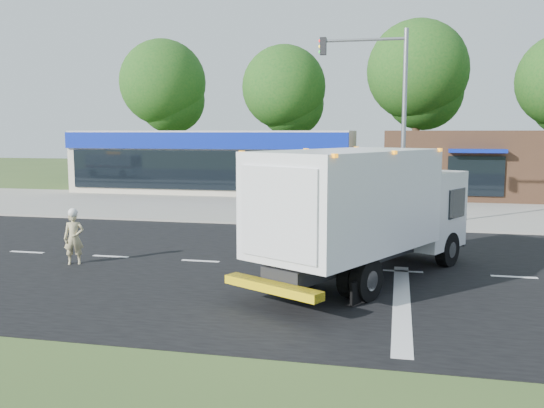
{
  "coord_description": "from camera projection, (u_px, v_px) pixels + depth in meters",
  "views": [
    {
      "loc": [
        2.86,
        -16.34,
        3.95
      ],
      "look_at": [
        -0.99,
        1.03,
        1.7
      ],
      "focal_mm": 38.0,
      "sensor_mm": 36.0,
      "label": 1
    }
  ],
  "objects": [
    {
      "name": "retail_strip_mall",
      "position": [
        215.0,
        161.0,
        37.92
      ],
      "size": [
        18.0,
        6.2,
        4.0
      ],
      "color": "beige",
      "rests_on": "ground"
    },
    {
      "name": "background_trees",
      "position": [
        351.0,
        86.0,
        43.48
      ],
      "size": [
        36.77,
        7.39,
        12.1
      ],
      "color": "#332114",
      "rests_on": "ground"
    },
    {
      "name": "ground",
      "position": [
        297.0,
        266.0,
        16.94
      ],
      "size": [
        120.0,
        120.0,
        0.0
      ],
      "primitive_type": "plane",
      "color": "#385123",
      "rests_on": "ground"
    },
    {
      "name": "sidewalk",
      "position": [
        330.0,
        222.0,
        24.88
      ],
      "size": [
        60.0,
        2.4,
        0.12
      ],
      "primitive_type": "cube",
      "color": "gray",
      "rests_on": "ground"
    },
    {
      "name": "lane_markings",
      "position": [
        338.0,
        280.0,
        15.34
      ],
      "size": [
        55.2,
        7.0,
        0.01
      ],
      "color": "silver",
      "rests_on": "road_asphalt"
    },
    {
      "name": "parking_apron",
      "position": [
        343.0,
        206.0,
        30.5
      ],
      "size": [
        60.0,
        9.0,
        0.02
      ],
      "primitive_type": "cube",
      "color": "gray",
      "rests_on": "ground"
    },
    {
      "name": "emergency_worker",
      "position": [
        74.0,
        237.0,
        17.11
      ],
      "size": [
        0.68,
        0.58,
        1.7
      ],
      "rotation": [
        0.0,
        0.0,
        0.42
      ],
      "color": "tan",
      "rests_on": "ground"
    },
    {
      "name": "ems_box_truck",
      "position": [
        365.0,
        205.0,
        15.13
      ],
      "size": [
        5.89,
        8.11,
        3.5
      ],
      "rotation": [
        0.0,
        0.0,
        1.08
      ],
      "color": "black",
      "rests_on": "ground"
    },
    {
      "name": "road_asphalt",
      "position": [
        297.0,
        266.0,
        16.94
      ],
      "size": [
        60.0,
        14.0,
        0.02
      ],
      "primitive_type": "cube",
      "color": "black",
      "rests_on": "ground"
    },
    {
      "name": "traffic_signal_pole",
      "position": [
        388.0,
        107.0,
        23.18
      ],
      "size": [
        3.51,
        0.25,
        8.0
      ],
      "color": "gray",
      "rests_on": "ground"
    },
    {
      "name": "brown_storefront",
      "position": [
        470.0,
        164.0,
        34.55
      ],
      "size": [
        10.0,
        6.7,
        4.0
      ],
      "color": "#382316",
      "rests_on": "ground"
    }
  ]
}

